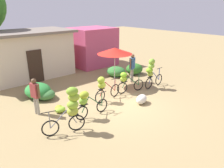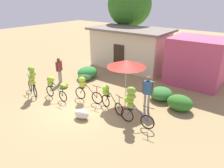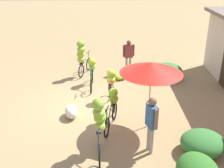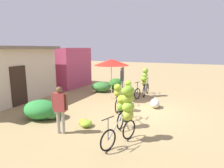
% 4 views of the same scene
% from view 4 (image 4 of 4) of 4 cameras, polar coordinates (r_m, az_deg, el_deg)
% --- Properties ---
extents(ground_plane, '(60.00, 60.00, 0.00)m').
position_cam_4_polar(ground_plane, '(8.96, 7.90, -8.12)').
color(ground_plane, '#978053').
extents(shop_pink, '(3.20, 2.80, 2.89)m').
position_cam_4_polar(shop_pink, '(15.08, -13.91, 4.92)').
color(shop_pink, '#BE456B').
rests_on(shop_pink, ground).
extents(hedge_bush_front_left, '(1.25, 1.47, 0.76)m').
position_cam_4_polar(hedge_bush_front_left, '(8.50, -20.56, -7.07)').
color(hedge_bush_front_left, '#2B7F35').
rests_on(hedge_bush_front_left, ground).
extents(hedge_bush_front_right, '(0.91, 0.98, 0.50)m').
position_cam_4_polar(hedge_bush_front_right, '(8.38, -17.39, -8.05)').
color(hedge_bush_front_right, '#3A7036').
rests_on(hedge_bush_front_right, ground).
extents(hedge_bush_mid, '(1.19, 1.28, 0.65)m').
position_cam_4_polar(hedge_bush_mid, '(12.80, -3.15, -0.83)').
color(hedge_bush_mid, '#347532').
rests_on(hedge_bush_mid, ground).
extents(hedge_bush_by_door, '(1.26, 1.04, 0.75)m').
position_cam_4_polar(hedge_bush_by_door, '(13.65, 1.17, 0.12)').
color(hedge_bush_by_door, '#2F6F24').
rests_on(hedge_bush_by_door, ground).
extents(market_umbrella, '(1.96, 1.96, 2.27)m').
position_cam_4_polar(market_umbrella, '(10.70, -0.16, 6.51)').
color(market_umbrella, beige).
rests_on(market_umbrella, ground).
extents(bicycle_leftmost, '(1.54, 0.67, 1.76)m').
position_cam_4_polar(bicycle_leftmost, '(5.88, 4.27, -7.44)').
color(bicycle_leftmost, black).
rests_on(bicycle_leftmost, ground).
extents(bicycle_near_pile, '(1.68, 0.43, 1.21)m').
position_cam_4_polar(bicycle_near_pile, '(7.07, 3.27, -6.87)').
color(bicycle_near_pile, black).
rests_on(bicycle_near_pile, ground).
extents(bicycle_center_loaded, '(1.76, 0.43, 1.30)m').
position_cam_4_polar(bicycle_center_loaded, '(8.79, 2.03, -3.13)').
color(bicycle_center_loaded, black).
rests_on(bicycle_center_loaded, ground).
extents(bicycle_by_shop, '(1.63, 0.53, 1.20)m').
position_cam_4_polar(bicycle_by_shop, '(10.25, 5.31, -1.55)').
color(bicycle_by_shop, black).
rests_on(bicycle_by_shop, ground).
extents(bicycle_rightmost, '(1.64, 0.44, 1.73)m').
position_cam_4_polar(bicycle_rightmost, '(11.58, 9.78, 1.36)').
color(bicycle_rightmost, black).
rests_on(bicycle_rightmost, ground).
extents(banana_pile_on_ground, '(0.55, 0.59, 0.27)m').
position_cam_4_polar(banana_pile_on_ground, '(7.32, -8.03, -11.45)').
color(banana_pile_on_ground, olive).
rests_on(banana_pile_on_ground, ground).
extents(produce_sack, '(0.78, 0.59, 0.44)m').
position_cam_4_polar(produce_sack, '(9.61, 12.65, -5.61)').
color(produce_sack, silver).
rests_on(produce_sack, ground).
extents(person_vendor, '(0.28, 0.57, 1.63)m').
position_cam_4_polar(person_vendor, '(6.63, -15.29, -6.13)').
color(person_vendor, gray).
rests_on(person_vendor, ground).
extents(person_bystander, '(0.56, 0.31, 1.75)m').
position_cam_4_polar(person_bystander, '(11.98, 3.05, 2.06)').
color(person_bystander, gray).
rests_on(person_bystander, ground).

